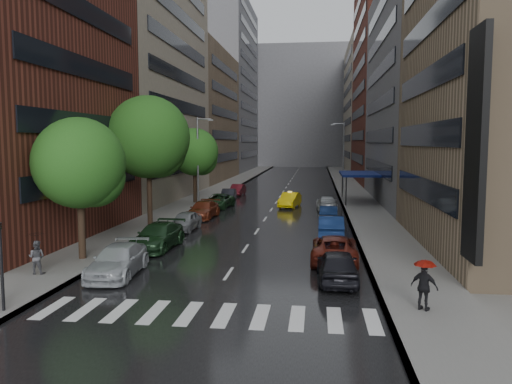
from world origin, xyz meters
TOP-DOWN VIEW (x-y plane):
  - ground at (0.00, 0.00)m, footprint 220.00×220.00m
  - road at (0.00, 50.00)m, footprint 14.00×140.00m
  - sidewalk_left at (-9.00, 50.00)m, footprint 4.00×140.00m
  - sidewalk_right at (9.00, 50.00)m, footprint 4.00×140.00m
  - crosswalk at (0.20, -2.00)m, footprint 13.15×2.80m
  - buildings_left at (-15.00, 58.79)m, footprint 8.00×108.00m
  - buildings_right at (15.00, 56.70)m, footprint 8.05×109.10m
  - building_far at (0.00, 118.00)m, footprint 40.00×14.00m
  - tree_near at (-8.60, 5.71)m, footprint 5.02×5.02m
  - tree_mid at (-8.60, 17.19)m, footprint 6.40×6.40m
  - tree_far at (-8.60, 31.89)m, footprint 5.09×5.09m
  - taxi at (1.69, 30.17)m, footprint 2.29×4.70m
  - parked_cars_left at (-5.40, 19.36)m, footprint 2.85×42.57m
  - parked_cars_right at (5.40, 13.32)m, footprint 2.64×30.04m
  - ped_black_umbrella at (-9.29, 2.30)m, footprint 0.96×0.98m
  - ped_red_umbrella at (8.54, -0.93)m, footprint 1.15×0.98m
  - traffic_light at (-7.60, -2.91)m, footprint 0.18×0.15m
  - street_lamp_left at (-7.72, 30.00)m, footprint 1.74×0.22m
  - street_lamp_right at (7.72, 45.00)m, footprint 1.74×0.22m
  - awning at (8.98, 35.00)m, footprint 4.00×8.00m

SIDE VIEW (x-z plane):
  - ground at x=0.00m, z-range 0.00..0.00m
  - road at x=0.00m, z-range 0.00..0.01m
  - crosswalk at x=0.20m, z-range 0.01..0.02m
  - sidewalk_left at x=-9.00m, z-range 0.00..0.15m
  - sidewalk_right at x=9.00m, z-range 0.00..0.15m
  - parked_cars_left at x=-5.40m, z-range -0.05..1.52m
  - taxi at x=1.69m, z-range 0.00..1.48m
  - parked_cars_right at x=5.40m, z-range -0.05..1.55m
  - ped_red_umbrella at x=8.54m, z-range 0.32..2.33m
  - ped_black_umbrella at x=-9.29m, z-range 0.34..2.43m
  - traffic_light at x=-7.60m, z-range 0.50..3.95m
  - awning at x=8.98m, z-range 1.57..4.70m
  - street_lamp_left at x=-7.72m, z-range 0.39..9.39m
  - street_lamp_right at x=7.72m, z-range 0.39..9.39m
  - tree_near at x=-8.60m, z-range 1.47..9.47m
  - tree_far at x=-8.60m, z-range 1.49..9.60m
  - tree_mid at x=-8.60m, z-range 1.89..12.09m
  - buildings_right at x=15.00m, z-range -2.97..33.03m
  - buildings_left at x=-15.00m, z-range -3.01..34.99m
  - building_far at x=0.00m, z-range 0.00..32.00m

